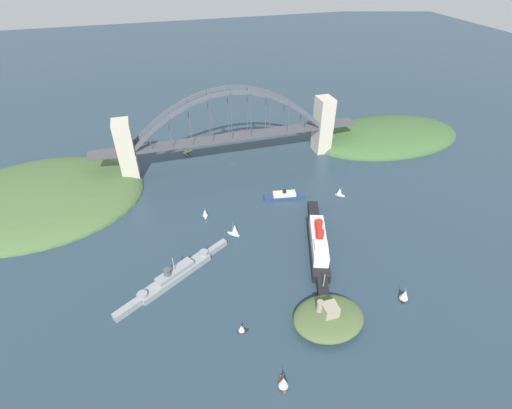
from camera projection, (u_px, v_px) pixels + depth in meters
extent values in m
plane|color=#283D4C|center=(232.00, 163.00, 351.13)|extent=(1400.00, 1400.00, 0.00)
cube|color=beige|center=(323.00, 125.00, 356.04)|extent=(13.83, 18.32, 53.45)
cube|color=beige|center=(126.00, 151.00, 314.44)|extent=(13.83, 18.32, 53.45)
cube|color=#47474C|center=(231.00, 137.00, 335.23)|extent=(167.27, 13.70, 2.40)
cube|color=#47474C|center=(341.00, 123.00, 360.37)|extent=(24.00, 13.70, 2.40)
cube|color=#47474C|center=(103.00, 154.00, 310.08)|extent=(24.00, 13.70, 2.40)
cube|color=#4C515B|center=(309.00, 116.00, 353.37)|extent=(19.55, 1.80, 17.93)
cube|color=#4C515B|center=(293.00, 104.00, 341.16)|extent=(19.24, 1.80, 14.71)
cube|color=#4C515B|center=(275.00, 95.00, 331.00)|extent=(18.84, 1.80, 11.50)
cube|color=#4C515B|center=(257.00, 89.00, 322.89)|extent=(18.33, 1.80, 8.25)
cube|color=#4C515B|center=(237.00, 87.00, 316.84)|extent=(17.73, 1.80, 4.91)
cube|color=#4C515B|center=(217.00, 90.00, 312.84)|extent=(17.73, 1.80, 4.91)
cube|color=#4C515B|center=(197.00, 96.00, 310.89)|extent=(18.33, 1.80, 8.25)
cube|color=#4C515B|center=(177.00, 106.00, 310.99)|extent=(18.84, 1.80, 11.50)
cube|color=#4C515B|center=(157.00, 120.00, 313.14)|extent=(19.24, 1.80, 14.71)
cube|color=#4C515B|center=(139.00, 138.00, 317.35)|extent=(19.55, 1.80, 17.93)
cube|color=#4C515B|center=(315.00, 122.00, 343.87)|extent=(19.55, 1.80, 17.93)
cube|color=#4C515B|center=(298.00, 109.00, 331.65)|extent=(19.24, 1.80, 14.71)
cube|color=#4C515B|center=(280.00, 100.00, 321.50)|extent=(18.84, 1.80, 11.50)
cube|color=#4C515B|center=(261.00, 94.00, 313.39)|extent=(18.33, 1.80, 8.25)
cube|color=#4C515B|center=(241.00, 92.00, 307.34)|extent=(17.73, 1.80, 4.91)
cube|color=#4C515B|center=(220.00, 95.00, 303.33)|extent=(17.73, 1.80, 4.91)
cube|color=#4C515B|center=(199.00, 101.00, 301.38)|extent=(18.33, 1.80, 8.25)
cube|color=#4C515B|center=(178.00, 111.00, 301.49)|extent=(18.84, 1.80, 11.50)
cube|color=#4C515B|center=(159.00, 126.00, 303.64)|extent=(19.24, 1.80, 14.71)
cube|color=#4C515B|center=(140.00, 144.00, 307.85)|extent=(19.55, 1.80, 17.93)
cube|color=#4C515B|center=(320.00, 126.00, 355.24)|extent=(1.40, 12.33, 1.40)
cube|color=#4C515B|center=(287.00, 101.00, 330.81)|extent=(1.40, 12.33, 1.40)
cube|color=#4C515B|center=(249.00, 90.00, 314.60)|extent=(1.40, 12.33, 1.40)
cube|color=#4C515B|center=(208.00, 94.00, 306.60)|extent=(1.40, 12.33, 1.40)
cube|color=#4C515B|center=(168.00, 115.00, 306.80)|extent=(1.40, 12.33, 1.40)
cube|color=#4C515B|center=(130.00, 150.00, 315.22)|extent=(1.40, 12.33, 1.40)
cylinder|color=#4C515B|center=(301.00, 117.00, 351.01)|extent=(0.56, 0.56, 14.34)
cylinder|color=#4C515B|center=(306.00, 122.00, 341.51)|extent=(0.56, 0.56, 14.34)
cylinder|color=#4C515B|center=(284.00, 113.00, 343.42)|extent=(0.56, 0.56, 26.42)
cylinder|color=#4C515B|center=(288.00, 118.00, 333.92)|extent=(0.56, 0.56, 26.42)
cylinder|color=#4C515B|center=(266.00, 110.00, 336.85)|extent=(0.56, 0.56, 35.06)
cylinder|color=#4C515B|center=(270.00, 116.00, 327.35)|extent=(0.56, 0.56, 35.06)
cylinder|color=#4C515B|center=(247.00, 110.00, 331.31)|extent=(0.56, 0.56, 40.24)
cylinder|color=#4C515B|center=(251.00, 115.00, 321.81)|extent=(0.56, 0.56, 40.24)
cylinder|color=#4C515B|center=(228.00, 111.00, 326.79)|extent=(0.56, 0.56, 41.96)
cylinder|color=#4C515B|center=(231.00, 117.00, 317.29)|extent=(0.56, 0.56, 41.96)
cylinder|color=#4C515B|center=(208.00, 114.00, 323.30)|extent=(0.56, 0.56, 40.24)
cylinder|color=#4C515B|center=(211.00, 120.00, 313.80)|extent=(0.56, 0.56, 40.24)
cylinder|color=#4C515B|center=(189.00, 120.00, 320.84)|extent=(0.56, 0.56, 35.06)
cylinder|color=#4C515B|center=(191.00, 125.00, 311.34)|extent=(0.56, 0.56, 35.06)
cylinder|color=#4C515B|center=(169.00, 127.00, 319.41)|extent=(0.56, 0.56, 26.42)
cylinder|color=#4C515B|center=(171.00, 133.00, 309.90)|extent=(0.56, 0.56, 26.42)
cylinder|color=#4C515B|center=(149.00, 136.00, 319.00)|extent=(0.56, 0.56, 14.34)
cylinder|color=#4C515B|center=(150.00, 142.00, 309.49)|extent=(0.56, 0.56, 14.34)
ellipsoid|color=#3D6033|center=(386.00, 138.00, 393.27)|extent=(161.23, 91.38, 29.83)
ellipsoid|color=#756B5B|center=(402.00, 124.00, 420.97)|extent=(56.43, 27.42, 16.41)
ellipsoid|color=#476638|center=(40.00, 200.00, 303.29)|extent=(165.02, 133.49, 27.35)
ellipsoid|color=#756B5B|center=(91.00, 171.00, 340.12)|extent=(57.76, 40.05, 15.04)
cube|color=black|center=(318.00, 247.00, 253.71)|extent=(30.50, 59.68, 6.07)
cube|color=black|center=(323.00, 293.00, 221.95)|extent=(12.48, 20.71, 6.07)
cube|color=black|center=(313.00, 212.00, 285.47)|extent=(13.65, 21.13, 6.07)
cube|color=white|center=(319.00, 240.00, 249.69)|extent=(23.94, 45.14, 7.45)
cube|color=white|center=(321.00, 247.00, 236.70)|extent=(11.27, 12.06, 3.20)
cylinder|color=red|center=(320.00, 234.00, 243.79)|extent=(5.09, 5.09, 6.42)
cylinder|color=red|center=(319.00, 225.00, 251.83)|extent=(5.09, 5.09, 6.42)
cylinder|color=tan|center=(324.00, 280.00, 219.16)|extent=(0.50, 0.50, 10.00)
cube|color=gray|center=(176.00, 276.00, 234.02)|extent=(48.61, 33.89, 4.28)
cube|color=gray|center=(216.00, 248.00, 254.59)|extent=(16.70, 12.12, 4.28)
cube|color=gray|center=(127.00, 309.00, 213.45)|extent=(17.09, 12.76, 4.28)
cube|color=gray|center=(175.00, 272.00, 231.78)|extent=(25.59, 19.06, 3.23)
cylinder|color=gray|center=(204.00, 253.00, 246.23)|extent=(5.78, 5.78, 2.20)
cylinder|color=gray|center=(142.00, 295.00, 217.95)|extent=(5.78, 5.78, 2.20)
cylinder|color=gray|center=(173.00, 264.00, 227.85)|extent=(0.60, 0.60, 10.00)
cylinder|color=#4C4C51|center=(167.00, 272.00, 226.43)|extent=(4.54, 4.54, 4.40)
cube|color=navy|center=(284.00, 196.00, 305.18)|extent=(21.10, 11.00, 2.37)
cube|color=navy|center=(300.00, 195.00, 306.50)|extent=(7.50, 6.48, 2.37)
cube|color=navy|center=(268.00, 198.00, 303.86)|extent=(7.69, 7.55, 2.37)
cube|color=beige|center=(284.00, 194.00, 303.64)|extent=(19.25, 9.57, 2.81)
cylinder|color=black|center=(284.00, 191.00, 302.09)|extent=(3.11, 3.11, 2.40)
ellipsoid|color=#4C6038|center=(328.00, 318.00, 206.08)|extent=(40.02, 32.00, 8.52)
cube|color=#9E937F|center=(330.00, 311.00, 202.16)|extent=(8.00, 8.00, 8.07)
cylinder|color=gray|center=(320.00, 307.00, 203.58)|extent=(3.60, 3.60, 8.88)
cylinder|color=#B7B7B2|center=(244.00, 135.00, 398.47)|extent=(6.27, 1.24, 0.90)
cylinder|color=#B7B7B2|center=(243.00, 134.00, 400.86)|extent=(6.27, 1.24, 0.90)
cylinder|color=navy|center=(244.00, 134.00, 397.87)|extent=(0.14, 0.14, 1.13)
cylinder|color=navy|center=(243.00, 133.00, 400.26)|extent=(0.14, 0.14, 1.13)
ellipsoid|color=#B21E19|center=(243.00, 132.00, 398.28)|extent=(7.90, 1.93, 1.50)
cylinder|color=navy|center=(240.00, 133.00, 397.33)|extent=(0.88, 1.46, 1.42)
cube|color=#B21E19|center=(242.00, 132.00, 397.64)|extent=(2.26, 10.29, 0.20)
cube|color=#B21E19|center=(246.00, 132.00, 399.13)|extent=(1.31, 3.93, 0.12)
cube|color=navy|center=(246.00, 130.00, 398.33)|extent=(1.10, 0.18, 1.50)
cylinder|color=#B7B7B2|center=(189.00, 154.00, 365.18)|extent=(3.27, 5.74, 0.90)
cylinder|color=#B7B7B2|center=(186.00, 154.00, 363.62)|extent=(3.27, 5.74, 0.90)
cylinder|color=navy|center=(189.00, 153.00, 364.58)|extent=(0.14, 0.14, 1.13)
cylinder|color=navy|center=(186.00, 154.00, 363.01)|extent=(0.14, 0.14, 1.13)
ellipsoid|color=gold|center=(187.00, 152.00, 363.02)|extent=(4.07, 6.54, 1.50)
cylinder|color=navy|center=(189.00, 153.00, 361.24)|extent=(1.62, 1.32, 1.42)
cube|color=gold|center=(188.00, 152.00, 362.15)|extent=(10.15, 5.87, 0.20)
cube|color=gold|center=(186.00, 151.00, 364.66)|extent=(4.04, 2.64, 0.12)
cube|color=navy|center=(185.00, 149.00, 363.86)|extent=(0.57, 1.05, 1.50)
cube|color=silver|center=(205.00, 216.00, 285.70)|extent=(2.19, 4.48, 1.09)
cube|color=silver|center=(205.00, 213.00, 287.98)|extent=(0.93, 1.51, 1.09)
cube|color=silver|center=(206.00, 218.00, 283.43)|extent=(1.09, 1.53, 1.09)
cylinder|color=tan|center=(205.00, 211.00, 283.61)|extent=(0.16, 0.16, 6.92)
cone|color=white|center=(205.00, 213.00, 282.82)|extent=(4.34, 4.34, 5.54)
cube|color=silver|center=(340.00, 195.00, 307.78)|extent=(4.85, 4.47, 1.03)
cube|color=silver|center=(344.00, 196.00, 306.86)|extent=(1.77, 1.68, 1.03)
cube|color=silver|center=(336.00, 194.00, 308.71)|extent=(1.88, 1.82, 1.03)
cylinder|color=tan|center=(341.00, 191.00, 305.24)|extent=(0.16, 0.16, 7.15)
cone|color=white|center=(340.00, 191.00, 305.85)|extent=(5.87, 5.87, 5.72)
cube|color=black|center=(243.00, 331.00, 203.88)|extent=(3.85, 1.76, 0.92)
cube|color=black|center=(247.00, 330.00, 204.38)|extent=(1.29, 0.77, 0.92)
cube|color=black|center=(238.00, 332.00, 203.38)|extent=(1.30, 0.92, 0.92)
cylinder|color=tan|center=(243.00, 327.00, 202.08)|extent=(0.16, 0.16, 5.33)
cone|color=silver|center=(241.00, 328.00, 202.02)|extent=(3.61, 3.61, 4.27)
cube|color=silver|center=(234.00, 234.00, 268.60)|extent=(5.69, 5.62, 0.88)
cube|color=silver|center=(229.00, 233.00, 269.98)|extent=(2.09, 2.07, 0.88)
cube|color=silver|center=(238.00, 236.00, 267.22)|extent=(2.24, 2.23, 0.88)
cylinder|color=tan|center=(233.00, 228.00, 265.58)|extent=(0.16, 0.16, 9.84)
cone|color=white|center=(235.00, 229.00, 265.27)|extent=(7.24, 7.24, 7.87)
cube|color=black|center=(403.00, 298.00, 222.34)|extent=(5.15, 5.86, 0.91)
cube|color=black|center=(403.00, 293.00, 225.15)|extent=(1.93, 2.11, 0.91)
cube|color=black|center=(403.00, 302.00, 219.53)|extent=(2.10, 2.24, 0.91)
cylinder|color=tan|center=(405.00, 292.00, 220.06)|extent=(0.16, 0.16, 7.95)
cone|color=silver|center=(405.00, 295.00, 219.06)|extent=(7.13, 7.13, 6.36)
cube|color=brown|center=(283.00, 384.00, 180.05)|extent=(3.26, 5.57, 0.96)
cube|color=brown|center=(281.00, 377.00, 182.84)|extent=(1.38, 1.90, 0.96)
cube|color=brown|center=(284.00, 391.00, 177.25)|extent=(1.61, 1.93, 0.96)
cylinder|color=tan|center=(283.00, 378.00, 177.79)|extent=(0.16, 0.16, 7.80)
cone|color=white|center=(284.00, 382.00, 176.80)|extent=(5.44, 5.44, 6.24)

